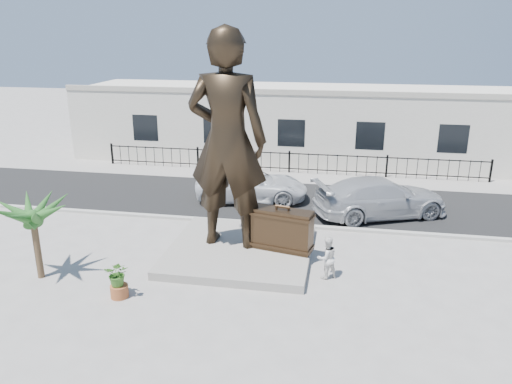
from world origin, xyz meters
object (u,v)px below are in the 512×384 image
tourist (327,258)px  car_white (252,185)px  statue (227,141)px  suitcase (282,230)px

tourist → car_white: (-3.96, 7.43, 0.02)m
car_white → statue: bearing=174.9°
tourist → car_white: bearing=-93.7°
suitcase → tourist: (1.68, -1.34, -0.33)m
suitcase → car_white: size_ratio=0.41×
suitcase → car_white: 6.51m
statue → suitcase: (2.05, -0.24, -3.16)m
statue → tourist: (3.73, -1.59, -3.49)m
suitcase → car_white: suitcase is taller
statue → car_white: size_ratio=1.46×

